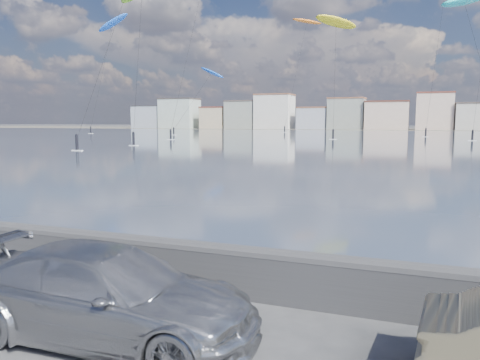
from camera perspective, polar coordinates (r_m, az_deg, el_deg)
name	(u,v)px	position (r m, az deg, el deg)	size (l,w,h in m)	color
ground	(93,345)	(8.19, -17.52, -18.59)	(700.00, 700.00, 0.00)	#333335
bay_water	(390,139)	(97.43, 17.82, 4.84)	(500.00, 177.00, 0.00)	#343E52
far_shore_strip	(404,129)	(205.83, 19.31, 5.87)	(500.00, 60.00, 0.00)	#4C473D
seawall	(174,261)	(10.08, -8.05, -9.79)	(400.00, 0.36, 1.08)	#28282B
far_buildings	(407,114)	(191.80, 19.69, 7.58)	(240.79, 13.26, 14.60)	#9EA8B7
car_silver	(106,294)	(8.09, -15.98, -13.17)	(2.08, 5.11, 1.48)	#A5A6AB
kitesurfer_5	(307,22)	(153.91, 8.15, 18.49)	(9.50, 17.43, 34.95)	orange
kitesurfer_8	(464,2)	(75.63, 25.64, 19.02)	(8.36, 21.40, 21.97)	#19BFBF
kitesurfer_10	(336,23)	(99.32, 11.65, 18.20)	(8.78, 12.01, 24.64)	yellow
kitesurfer_19	(113,24)	(146.88, -15.24, 17.90)	(8.75, 15.06, 35.03)	blue
kitesurfer_20	(211,73)	(129.37, -3.52, 12.85)	(8.62, 18.62, 18.76)	blue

